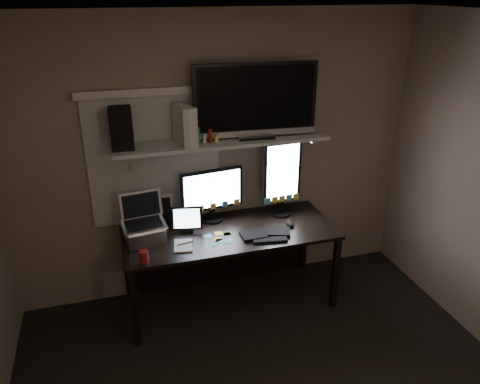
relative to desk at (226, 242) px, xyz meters
name	(u,v)px	position (x,y,z in m)	size (l,w,h in m)	color
ceiling	(314,22)	(0.00, -1.55, 1.95)	(3.60, 3.60, 0.00)	silver
back_wall	(218,159)	(0.00, 0.25, 0.70)	(3.60, 3.60, 0.00)	#6B5F4D
window_blinds	(155,160)	(-0.55, 0.24, 0.75)	(1.10, 0.02, 1.10)	beige
desk	(226,242)	(0.00, 0.00, 0.00)	(1.80, 0.75, 0.73)	black
wall_shelf	(222,142)	(0.00, 0.08, 0.91)	(1.80, 0.35, 0.03)	#B3B4AF
monitor_landscape	(212,195)	(-0.09, 0.11, 0.42)	(0.56, 0.06, 0.49)	black
monitor_portrait	(282,178)	(0.53, 0.06, 0.53)	(0.35, 0.07, 0.71)	black
keyboard	(266,233)	(0.27, -0.28, 0.19)	(0.43, 0.17, 0.03)	black
mouse	(290,223)	(0.53, -0.18, 0.20)	(0.07, 0.11, 0.04)	black
notepad	(183,246)	(-0.43, -0.27, 0.18)	(0.14, 0.20, 0.01)	beige
tablet	(186,219)	(-0.35, -0.03, 0.29)	(0.26, 0.11, 0.23)	black
file_sorter	(158,209)	(-0.56, 0.18, 0.31)	(0.22, 0.10, 0.28)	black
laptop	(143,220)	(-0.71, -0.10, 0.37)	(0.34, 0.28, 0.38)	silver
cup	(144,257)	(-0.75, -0.42, 0.23)	(0.07, 0.07, 0.10)	maroon
sticky_notes	(219,239)	(-0.12, -0.23, 0.18)	(0.28, 0.20, 0.00)	yellow
tv	(255,101)	(0.28, 0.07, 1.23)	(1.02, 0.18, 0.61)	black
game_console	(185,125)	(-0.31, 0.05, 1.08)	(0.08, 0.26, 0.31)	beige
speaker	(121,128)	(-0.80, 0.10, 1.08)	(0.17, 0.21, 0.32)	black
bottles	(201,136)	(-0.19, 0.03, 0.99)	(0.20, 0.04, 0.12)	#A50F0C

